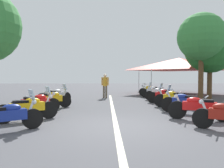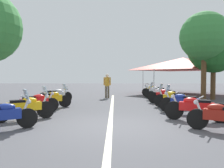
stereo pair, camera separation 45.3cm
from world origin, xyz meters
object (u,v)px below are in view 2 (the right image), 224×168
(motorcycle_right_row_5, at_px, (161,94))
(motorcycle_right_row_0, at_px, (223,117))
(roadside_tree_1, at_px, (214,47))
(bystander_0, at_px, (107,84))
(motorcycle_right_row_1, at_px, (196,108))
(event_tent, at_px, (183,64))
(traffic_cone_1, at_px, (194,102))
(motorcycle_right_row_4, at_px, (166,96))
(motorcycle_right_row_3, at_px, (174,99))
(motorcycle_left_row_3, at_px, (51,99))
(roadside_tree_0, at_px, (204,37))
(motorcycle_left_row_1, at_px, (25,107))
(motorcycle_right_row_6, at_px, (157,92))
(motorcycle_left_row_4, at_px, (56,96))
(motorcycle_left_row_0, at_px, (0,115))
(motorcycle_right_row_2, at_px, (184,103))
(motorcycle_left_row_2, at_px, (35,103))
(motorcycle_right_row_7, at_px, (153,91))

(motorcycle_right_row_5, bearing_deg, motorcycle_right_row_0, 113.46)
(roadside_tree_1, bearing_deg, bystander_0, 82.59)
(motorcycle_right_row_1, height_order, roadside_tree_1, roadside_tree_1)
(motorcycle_right_row_0, distance_m, event_tent, 13.55)
(motorcycle_right_row_1, relative_size, traffic_cone_1, 3.36)
(motorcycle_right_row_4, height_order, event_tent, event_tent)
(motorcycle_right_row_3, distance_m, roadside_tree_1, 6.24)
(motorcycle_left_row_3, relative_size, motorcycle_right_row_1, 0.92)
(motorcycle_right_row_5, distance_m, traffic_cone_1, 3.02)
(event_tent, bearing_deg, roadside_tree_0, 176.22)
(motorcycle_left_row_3, distance_m, motorcycle_right_row_1, 6.74)
(motorcycle_right_row_5, bearing_deg, traffic_cone_1, 132.89)
(motorcycle_left_row_1, distance_m, motorcycle_right_row_6, 9.98)
(roadside_tree_1, bearing_deg, motorcycle_right_row_6, 77.11)
(motorcycle_left_row_4, relative_size, motorcycle_right_row_5, 0.88)
(motorcycle_right_row_1, bearing_deg, motorcycle_left_row_1, 22.11)
(motorcycle_right_row_0, xyz_separation_m, bystander_0, (9.52, 3.59, 0.57))
(motorcycle_left_row_3, xyz_separation_m, event_tent, (8.46, -9.15, 2.19))
(motorcycle_left_row_1, distance_m, event_tent, 14.84)
(motorcycle_right_row_4, relative_size, event_tent, 0.29)
(motorcycle_right_row_1, height_order, traffic_cone_1, motorcycle_right_row_1)
(motorcycle_left_row_0, height_order, roadside_tree_1, roadside_tree_1)
(motorcycle_left_row_1, relative_size, roadside_tree_1, 0.36)
(motorcycle_right_row_6, bearing_deg, motorcycle_right_row_0, 124.17)
(motorcycle_left_row_0, relative_size, roadside_tree_0, 0.33)
(motorcycle_right_row_2, distance_m, bystander_0, 7.38)
(motorcycle_left_row_2, height_order, motorcycle_right_row_1, motorcycle_right_row_1)
(motorcycle_left_row_4, bearing_deg, roadside_tree_1, -28.17)
(motorcycle_left_row_4, relative_size, motorcycle_right_row_7, 0.97)
(motorcycle_right_row_2, distance_m, motorcycle_right_row_3, 1.57)
(motorcycle_left_row_1, bearing_deg, motorcycle_right_row_7, 22.23)
(motorcycle_right_row_3, xyz_separation_m, bystander_0, (4.93, 3.45, 0.54))
(motorcycle_right_row_1, height_order, motorcycle_right_row_7, motorcycle_right_row_1)
(motorcycle_left_row_2, distance_m, motorcycle_left_row_3, 1.52)
(traffic_cone_1, height_order, roadside_tree_0, roadside_tree_0)
(motorcycle_right_row_1, bearing_deg, motorcycle_right_row_6, -68.48)
(motorcycle_left_row_1, height_order, roadside_tree_0, roadside_tree_0)
(motorcycle_left_row_3, distance_m, roadside_tree_0, 10.02)
(motorcycle_left_row_2, height_order, motorcycle_left_row_4, motorcycle_left_row_4)
(motorcycle_right_row_3, height_order, motorcycle_right_row_4, motorcycle_right_row_3)
(motorcycle_right_row_1, bearing_deg, motorcycle_left_row_3, -4.16)
(motorcycle_right_row_0, bearing_deg, motorcycle_right_row_3, -56.80)
(motorcycle_right_row_2, bearing_deg, motorcycle_right_row_1, 117.63)
(motorcycle_right_row_4, xyz_separation_m, motorcycle_right_row_6, (3.14, -0.08, 0.00))
(motorcycle_left_row_3, bearing_deg, motorcycle_right_row_3, -28.49)
(motorcycle_right_row_2, height_order, motorcycle_right_row_3, motorcycle_right_row_3)
(motorcycle_left_row_1, height_order, roadside_tree_1, roadside_tree_1)
(motorcycle_left_row_2, xyz_separation_m, motorcycle_right_row_3, (1.50, -6.31, 0.02))
(motorcycle_left_row_3, bearing_deg, motorcycle_right_row_6, 9.50)
(motorcycle_left_row_1, xyz_separation_m, motorcycle_right_row_1, (-0.06, -6.06, -0.00))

